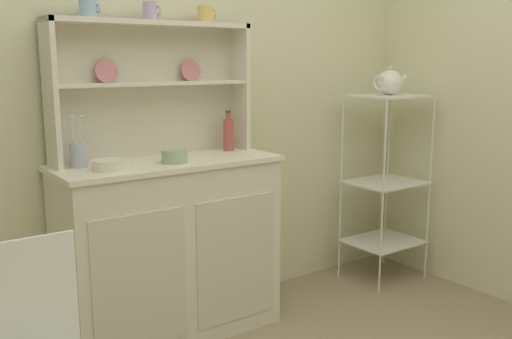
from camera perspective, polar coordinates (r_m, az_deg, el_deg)
wall_back at (r=3.08m, az=-8.32°, el=8.25°), size 3.84×0.05×2.50m
hutch_cabinet at (r=2.92m, az=-8.53°, el=-7.64°), size 1.10×0.45×0.90m
hutch_shelf_unit at (r=2.92m, az=-10.47°, el=8.91°), size 1.03×0.18×0.66m
bakers_rack at (r=3.68m, az=12.78°, el=-0.21°), size 0.45×0.37×1.17m
cup_sky_0 at (r=2.77m, az=-16.35°, el=15.09°), size 0.09×0.08×0.08m
cup_lilac_1 at (r=2.89m, az=-10.47°, el=15.23°), size 0.08×0.07×0.09m
cup_gold_2 at (r=3.03m, az=-5.04°, el=15.11°), size 0.09×0.08×0.08m
bowl_mixing_large at (r=2.61m, az=-14.35°, el=0.44°), size 0.15×0.15×0.05m
bowl_floral_medium at (r=2.74m, az=-8.10°, el=1.34°), size 0.12×0.12×0.06m
jam_bottle at (r=3.07m, az=-2.76°, el=3.56°), size 0.05×0.05×0.21m
utensil_jar at (r=2.72m, az=-17.23°, el=1.44°), size 0.08×0.08×0.24m
porcelain_teapot at (r=3.61m, az=13.14°, el=8.44°), size 0.24×0.15×0.17m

